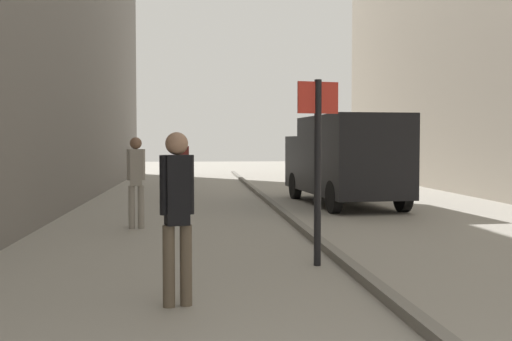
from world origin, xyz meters
TOP-DOWN VIEW (x-y plane):
  - ground_plane at (0.00, 12.00)m, footprint 80.00×80.00m
  - kerb_strip at (1.58, 12.00)m, footprint 0.16×40.00m
  - pedestrian_main_foreground at (-0.86, 18.43)m, footprint 0.35×0.26m
  - pedestrian_mid_block at (-0.69, 4.45)m, footprint 0.36×0.25m
  - pedestrian_far_crossing at (-1.67, 10.47)m, footprint 0.36×0.24m
  - delivery_van at (3.57, 14.63)m, footprint 2.41×5.69m
  - street_sign_post at (1.20, 6.44)m, footprint 0.59×0.15m

SIDE VIEW (x-z plane):
  - ground_plane at x=0.00m, z-range 0.00..0.00m
  - kerb_strip at x=1.58m, z-range 0.00..0.12m
  - pedestrian_main_foreground at x=-0.86m, z-range 0.14..1.96m
  - pedestrian_far_crossing at x=-1.67m, z-range 0.14..1.97m
  - pedestrian_mid_block at x=-0.69m, z-range 0.14..1.98m
  - delivery_van at x=3.57m, z-range 0.09..2.50m
  - street_sign_post at x=1.20m, z-range 0.25..2.85m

